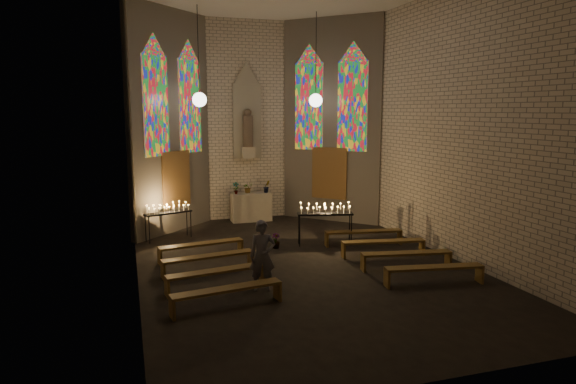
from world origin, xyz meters
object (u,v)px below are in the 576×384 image
Objects in this scene: visitor at (262,255)px; aisle_flower_pot at (276,241)px; altar at (251,207)px; votive_stand_right at (325,211)px; votive_stand_left at (168,210)px.

aisle_flower_pot is at bearing 82.27° from visitor.
visitor reaches higher than altar.
altar is at bearing 87.22° from aisle_flower_pot.
altar is 3.28× the size of aisle_flower_pot.
visitor is (-1.22, -3.20, 0.56)m from aisle_flower_pot.
altar is at bearing 122.18° from votive_stand_right.
votive_stand_right reaches higher than aisle_flower_pot.
votive_stand_left is 4.73m from votive_stand_right.
visitor is (1.59, -5.13, -0.13)m from votive_stand_left.
votive_stand_left reaches higher than aisle_flower_pot.
votive_stand_right is at bearing -2.87° from aisle_flower_pot.
altar is 0.96× the size of votive_stand_left.
visitor is (-2.69, -3.13, -0.24)m from votive_stand_right.
visitor is (-1.41, -6.98, 0.27)m from altar.
votive_stand_left is at bearing 145.63° from aisle_flower_pot.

